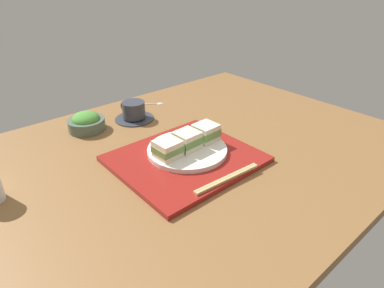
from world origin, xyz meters
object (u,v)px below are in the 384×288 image
(chopsticks_pair, at_px, (227,178))
(coffee_cup, at_px, (134,112))
(sandwich_plate, at_px, (188,150))
(salad_bowl, at_px, (86,122))
(sandwich_near, at_px, (168,149))
(sandwich_far, at_px, (206,132))
(sandwich_middle, at_px, (188,140))
(teaspoon, at_px, (157,103))

(chopsticks_pair, bearing_deg, coffee_cup, 85.72)
(sandwich_plate, xyz_separation_m, salad_bowl, (-0.14, 0.36, 0.01))
(sandwich_near, relative_size, sandwich_far, 1.03)
(sandwich_near, bearing_deg, sandwich_middle, 1.56)
(sandwich_middle, height_order, sandwich_far, same)
(sandwich_near, distance_m, sandwich_middle, 0.07)
(sandwich_near, height_order, sandwich_middle, sandwich_middle)
(chopsticks_pair, xyz_separation_m, teaspoon, (0.19, 0.57, -0.01))
(sandwich_far, bearing_deg, teaspoon, 75.79)
(salad_bowl, bearing_deg, sandwich_far, -58.44)
(sandwich_plate, height_order, sandwich_near, sandwich_near)
(sandwich_near, xyz_separation_m, sandwich_middle, (0.07, 0.00, 0.00))
(chopsticks_pair, height_order, coffee_cup, coffee_cup)
(coffee_cup, bearing_deg, chopsticks_pair, -94.28)
(salad_bowl, distance_m, chopsticks_pair, 0.55)
(sandwich_near, height_order, salad_bowl, sandwich_near)
(sandwich_near, bearing_deg, salad_bowl, 101.31)
(sandwich_near, distance_m, coffee_cup, 0.34)
(salad_bowl, bearing_deg, sandwich_plate, -67.91)
(chopsticks_pair, bearing_deg, sandwich_plate, 85.20)
(coffee_cup, bearing_deg, teaspoon, 23.86)
(sandwich_plate, height_order, teaspoon, sandwich_plate)
(coffee_cup, bearing_deg, sandwich_near, -106.25)
(sandwich_far, bearing_deg, sandwich_near, -178.44)
(sandwich_plate, relative_size, teaspoon, 2.87)
(chopsticks_pair, bearing_deg, sandwich_middle, 85.20)
(chopsticks_pair, bearing_deg, sandwich_near, 108.90)
(sandwich_middle, bearing_deg, coffee_cup, 86.00)
(sandwich_middle, relative_size, chopsticks_pair, 0.34)
(coffee_cup, height_order, teaspoon, coffee_cup)
(sandwich_middle, height_order, chopsticks_pair, sandwich_middle)
(sandwich_middle, relative_size, sandwich_far, 1.01)
(chopsticks_pair, height_order, teaspoon, chopsticks_pair)
(coffee_cup, bearing_deg, sandwich_far, -81.23)
(sandwich_middle, distance_m, chopsticks_pair, 0.18)
(sandwich_near, relative_size, sandwich_middle, 1.01)
(sandwich_middle, xyz_separation_m, sandwich_far, (0.07, 0.00, -0.00))
(salad_bowl, bearing_deg, chopsticks_pair, -76.18)
(sandwich_far, bearing_deg, salad_bowl, 121.56)
(sandwich_middle, xyz_separation_m, salad_bowl, (-0.14, 0.36, -0.03))
(teaspoon, bearing_deg, sandwich_middle, -113.64)
(sandwich_middle, relative_size, coffee_cup, 0.50)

